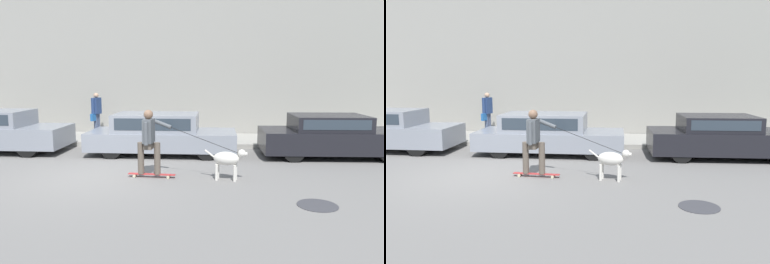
# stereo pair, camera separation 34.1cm
# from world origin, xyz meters

# --- Properties ---
(ground_plane) EXTENTS (36.00, 36.00, 0.00)m
(ground_plane) POSITION_xyz_m (0.00, 0.00, 0.00)
(ground_plane) COLOR slate
(back_wall) EXTENTS (32.00, 0.30, 5.67)m
(back_wall) POSITION_xyz_m (0.00, 6.42, 2.84)
(back_wall) COLOR gray
(back_wall) RESTS_ON ground_plane
(sidewalk_curb) EXTENTS (30.00, 2.50, 0.15)m
(sidewalk_curb) POSITION_xyz_m (0.00, 5.00, 0.08)
(sidewalk_curb) COLOR gray
(sidewalk_curb) RESTS_ON ground_plane
(parked_car_0) EXTENTS (4.51, 1.76, 1.34)m
(parked_car_0) POSITION_xyz_m (-4.21, 2.72, 0.66)
(parked_car_0) COLOR black
(parked_car_0) RESTS_ON ground_plane
(parked_car_1) EXTENTS (4.53, 1.78, 1.27)m
(parked_car_1) POSITION_xyz_m (1.15, 2.72, 0.63)
(parked_car_1) COLOR black
(parked_car_1) RESTS_ON ground_plane
(parked_car_2) EXTENTS (4.35, 1.92, 1.27)m
(parked_car_2) POSITION_xyz_m (6.34, 2.72, 0.62)
(parked_car_2) COLOR black
(parked_car_2) RESTS_ON ground_plane
(dog) EXTENTS (1.00, 0.42, 0.75)m
(dog) POSITION_xyz_m (3.17, -0.11, 0.49)
(dog) COLOR beige
(dog) RESTS_ON ground_plane
(skateboarder) EXTENTS (2.71, 0.62, 1.63)m
(skateboarder) POSITION_xyz_m (1.32, -0.01, 0.92)
(skateboarder) COLOR beige
(skateboarder) RESTS_ON ground_plane
(pedestrian_with_bag) EXTENTS (0.28, 0.70, 1.64)m
(pedestrian_with_bag) POSITION_xyz_m (-1.71, 5.23, 1.06)
(pedestrian_with_bag) COLOR #3D4760
(pedestrian_with_bag) RESTS_ON sidewalk_curb
(manhole_cover) EXTENTS (0.75, 0.75, 0.01)m
(manhole_cover) POSITION_xyz_m (4.82, -1.75, 0.01)
(manhole_cover) COLOR #38383D
(manhole_cover) RESTS_ON ground_plane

